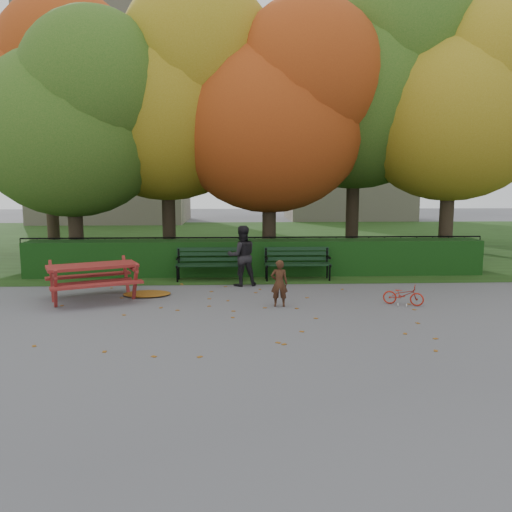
{
  "coord_description": "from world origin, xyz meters",
  "views": [
    {
      "loc": [
        -0.63,
        -9.75,
        2.58
      ],
      "look_at": [
        -0.14,
        1.3,
        1.0
      ],
      "focal_mm": 35.0,
      "sensor_mm": 36.0,
      "label": 1
    }
  ],
  "objects_px": {
    "bench_right": "(297,261)",
    "child": "(279,283)",
    "tree_b": "(176,95)",
    "picnic_table": "(93,273)",
    "bicycle": "(403,295)",
    "adult": "(242,256)",
    "tree_a": "(79,118)",
    "tree_e": "(466,103)",
    "tree_f": "(54,98)",
    "bench_left": "(210,261)",
    "tree_g": "(465,112)",
    "tree_d": "(369,81)",
    "tree_c": "(281,111)"
  },
  "relations": [
    {
      "from": "tree_d",
      "to": "bicycle",
      "type": "xyz_separation_m",
      "value": [
        -0.86,
        -6.58,
        -5.76
      ]
    },
    {
      "from": "bench_left",
      "to": "child",
      "type": "distance_m",
      "value": 3.47
    },
    {
      "from": "tree_b",
      "to": "tree_g",
      "type": "bearing_deg",
      "value": 15.63
    },
    {
      "from": "tree_c",
      "to": "tree_d",
      "type": "distance_m",
      "value": 3.5
    },
    {
      "from": "adult",
      "to": "tree_d",
      "type": "bearing_deg",
      "value": -146.47
    },
    {
      "from": "tree_b",
      "to": "picnic_table",
      "type": "bearing_deg",
      "value": -104.14
    },
    {
      "from": "picnic_table",
      "to": "bicycle",
      "type": "distance_m",
      "value": 6.87
    },
    {
      "from": "adult",
      "to": "bench_left",
      "type": "bearing_deg",
      "value": -54.28
    },
    {
      "from": "bench_left",
      "to": "adult",
      "type": "xyz_separation_m",
      "value": [
        0.87,
        -0.8,
        0.26
      ]
    },
    {
      "from": "tree_b",
      "to": "tree_d",
      "type": "bearing_deg",
      "value": 4.38
    },
    {
      "from": "tree_f",
      "to": "bicycle",
      "type": "distance_m",
      "value": 14.38
    },
    {
      "from": "tree_e",
      "to": "tree_f",
      "type": "xyz_separation_m",
      "value": [
        -13.66,
        3.47,
        0.61
      ]
    },
    {
      "from": "tree_f",
      "to": "tree_g",
      "type": "relative_size",
      "value": 1.07
    },
    {
      "from": "child",
      "to": "tree_g",
      "type": "bearing_deg",
      "value": -127.57
    },
    {
      "from": "tree_d",
      "to": "tree_f",
      "type": "relative_size",
      "value": 1.04
    },
    {
      "from": "tree_c",
      "to": "adult",
      "type": "height_order",
      "value": "tree_c"
    },
    {
      "from": "picnic_table",
      "to": "child",
      "type": "relative_size",
      "value": 2.35
    },
    {
      "from": "bench_right",
      "to": "picnic_table",
      "type": "height_order",
      "value": "picnic_table"
    },
    {
      "from": "tree_a",
      "to": "tree_f",
      "type": "distance_m",
      "value": 4.31
    },
    {
      "from": "tree_b",
      "to": "bicycle",
      "type": "relative_size",
      "value": 10.25
    },
    {
      "from": "picnic_table",
      "to": "child",
      "type": "xyz_separation_m",
      "value": [
        4.12,
        -0.74,
        -0.13
      ]
    },
    {
      "from": "adult",
      "to": "bicycle",
      "type": "distance_m",
      "value": 4.16
    },
    {
      "from": "tree_e",
      "to": "bicycle",
      "type": "height_order",
      "value": "tree_e"
    },
    {
      "from": "tree_a",
      "to": "bench_right",
      "type": "relative_size",
      "value": 4.16
    },
    {
      "from": "tree_g",
      "to": "adult",
      "type": "relative_size",
      "value": 5.49
    },
    {
      "from": "tree_c",
      "to": "child",
      "type": "height_order",
      "value": "tree_c"
    },
    {
      "from": "tree_b",
      "to": "tree_f",
      "type": "relative_size",
      "value": 0.96
    },
    {
      "from": "tree_e",
      "to": "adult",
      "type": "xyz_separation_m",
      "value": [
        -6.95,
        -2.87,
        -4.3
      ]
    },
    {
      "from": "tree_f",
      "to": "child",
      "type": "relative_size",
      "value": 9.11
    },
    {
      "from": "bicycle",
      "to": "tree_d",
      "type": "bearing_deg",
      "value": 16.46
    },
    {
      "from": "tree_d",
      "to": "child",
      "type": "bearing_deg",
      "value": -118.33
    },
    {
      "from": "tree_f",
      "to": "bench_right",
      "type": "height_order",
      "value": "tree_f"
    },
    {
      "from": "tree_e",
      "to": "bench_left",
      "type": "bearing_deg",
      "value": -165.19
    },
    {
      "from": "tree_b",
      "to": "child",
      "type": "relative_size",
      "value": 8.72
    },
    {
      "from": "picnic_table",
      "to": "bicycle",
      "type": "xyz_separation_m",
      "value": [
        6.82,
        -0.73,
        -0.41
      ]
    },
    {
      "from": "tree_f",
      "to": "bench_right",
      "type": "bearing_deg",
      "value": -33.92
    },
    {
      "from": "tree_g",
      "to": "child",
      "type": "distance_m",
      "value": 13.08
    },
    {
      "from": "tree_c",
      "to": "child",
      "type": "bearing_deg",
      "value": -95.45
    },
    {
      "from": "tree_f",
      "to": "tree_e",
      "type": "bearing_deg",
      "value": -14.25
    },
    {
      "from": "tree_d",
      "to": "adult",
      "type": "xyz_separation_m",
      "value": [
        -4.31,
        -4.33,
        -5.2
      ]
    },
    {
      "from": "tree_c",
      "to": "adult",
      "type": "distance_m",
      "value": 5.23
    },
    {
      "from": "tree_c",
      "to": "tree_d",
      "type": "relative_size",
      "value": 0.84
    },
    {
      "from": "tree_a",
      "to": "picnic_table",
      "type": "bearing_deg",
      "value": -71.61
    },
    {
      "from": "tree_g",
      "to": "picnic_table",
      "type": "relative_size",
      "value": 3.6
    },
    {
      "from": "tree_a",
      "to": "tree_e",
      "type": "distance_m",
      "value": 11.73
    },
    {
      "from": "tree_a",
      "to": "child",
      "type": "xyz_separation_m",
      "value": [
        5.51,
        -4.94,
        -4.02
      ]
    },
    {
      "from": "tree_d",
      "to": "child",
      "type": "xyz_separation_m",
      "value": [
        -3.55,
        -6.59,
        -5.48
      ]
    },
    {
      "from": "bench_right",
      "to": "child",
      "type": "relative_size",
      "value": 1.78
    },
    {
      "from": "tree_g",
      "to": "child",
      "type": "xyz_separation_m",
      "value": [
        -8.01,
        -9.12,
        -4.87
      ]
    },
    {
      "from": "bench_left",
      "to": "bicycle",
      "type": "relative_size",
      "value": 2.1
    }
  ]
}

